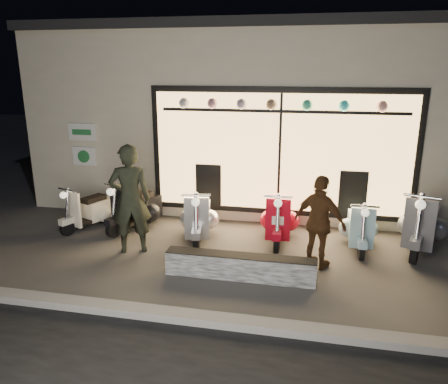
% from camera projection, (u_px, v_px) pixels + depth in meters
% --- Properties ---
extents(ground, '(40.00, 40.00, 0.00)m').
position_uv_depth(ground, '(222.00, 259.00, 7.68)').
color(ground, '#383533').
rests_on(ground, ground).
extents(kerb, '(40.00, 0.25, 0.12)m').
position_uv_depth(kerb, '(191.00, 317.00, 5.79)').
color(kerb, slate).
rests_on(kerb, ground).
extents(shop_building, '(10.20, 6.23, 4.20)m').
position_uv_depth(shop_building, '(260.00, 111.00, 11.78)').
color(shop_building, beige).
rests_on(shop_building, ground).
extents(graffiti_barrier, '(2.39, 0.28, 0.40)m').
position_uv_depth(graffiti_barrier, '(240.00, 267.00, 6.93)').
color(graffiti_barrier, black).
rests_on(graffiti_barrier, ground).
extents(scooter_silver, '(0.64, 1.44, 1.02)m').
position_uv_depth(scooter_silver, '(199.00, 217.00, 8.60)').
color(scooter_silver, black).
rests_on(scooter_silver, ground).
extents(scooter_red, '(0.46, 1.41, 1.01)m').
position_uv_depth(scooter_red, '(279.00, 218.00, 8.54)').
color(scooter_red, black).
rests_on(scooter_red, ground).
extents(scooter_black, '(0.79, 1.40, 1.01)m').
position_uv_depth(scooter_black, '(139.00, 208.00, 9.13)').
color(scooter_black, black).
rests_on(scooter_black, ground).
extents(scooter_cream, '(0.72, 1.25, 0.91)m').
position_uv_depth(scooter_cream, '(93.00, 209.00, 9.17)').
color(scooter_cream, black).
rests_on(scooter_cream, ground).
extents(scooter_blue, '(0.42, 1.30, 0.94)m').
position_uv_depth(scooter_blue, '(359.00, 226.00, 8.18)').
color(scooter_blue, black).
rests_on(scooter_blue, ground).
extents(scooter_grey, '(0.85, 1.60, 1.15)m').
position_uv_depth(scooter_grey, '(422.00, 223.00, 8.08)').
color(scooter_grey, black).
rests_on(scooter_grey, ground).
extents(man, '(0.85, 0.71, 1.99)m').
position_uv_depth(man, '(130.00, 199.00, 7.73)').
color(man, black).
rests_on(man, ground).
extents(woman, '(1.00, 0.80, 1.58)m').
position_uv_depth(woman, '(320.00, 223.00, 7.16)').
color(woman, '#54341A').
rests_on(woman, ground).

